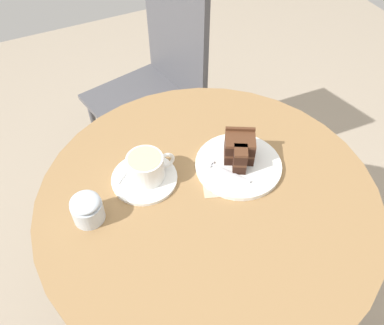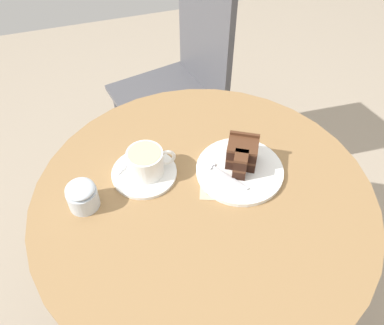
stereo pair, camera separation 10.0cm
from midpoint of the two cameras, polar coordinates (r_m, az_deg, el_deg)
name	(u,v)px [view 2 (the right image)]	position (r m, az deg, el deg)	size (l,w,h in m)	color
ground_plane	(200,311)	(1.61, 3.00, -20.28)	(4.40, 4.40, 0.01)	gray
cafe_table	(203,223)	(1.08, 4.26, -8.56)	(0.84, 0.84, 0.70)	olive
saucer	(144,173)	(1.03, -3.97, -1.63)	(0.16, 0.16, 0.01)	white
coffee_cup	(146,162)	(1.00, -3.62, -0.06)	(0.12, 0.09, 0.07)	white
teaspoon	(134,158)	(1.05, -5.44, 0.52)	(0.09, 0.08, 0.00)	#B7B7BC
cake_plate	(240,170)	(1.04, 9.44, -1.24)	(0.22, 0.22, 0.01)	white
cake_slice	(242,154)	(1.02, 9.81, 0.97)	(0.10, 0.11, 0.08)	black
fork	(219,171)	(1.02, 6.60, -1.32)	(0.09, 0.13, 0.00)	#B7B7BC
napkin	(229,175)	(1.03, 8.02, -1.88)	(0.18, 0.19, 0.00)	tan
cafe_chair	(185,74)	(1.64, 0.72, 12.22)	(0.45, 0.45, 0.89)	#4C4C51
sugar_pot	(82,196)	(0.96, -12.32, -4.75)	(0.07, 0.07, 0.07)	silver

